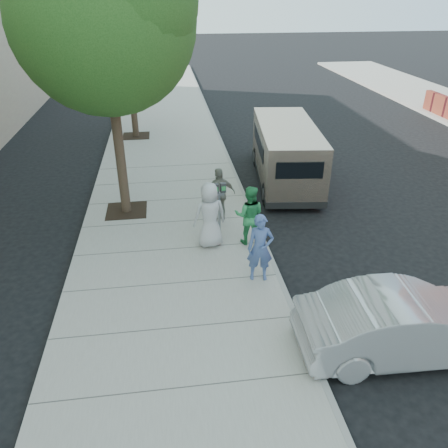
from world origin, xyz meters
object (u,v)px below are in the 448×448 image
at_px(tree_near, 105,14).
at_px(van, 286,152).
at_px(person_officer, 260,248).
at_px(sedan, 407,324).
at_px(person_gray_shirt, 210,215).
at_px(tree_far, 126,22).
at_px(person_green_shirt, 249,215).
at_px(parking_meter, 219,199).
at_px(person_striped_polo, 220,194).

xyz_separation_m(tree_near, van, (5.36, 1.92, -4.46)).
bearing_deg(person_officer, sedan, -40.48).
bearing_deg(van, sedan, -82.83).
relative_size(person_officer, person_gray_shirt, 0.93).
height_order(tree_far, sedan, tree_far).
height_order(tree_near, sedan, tree_near).
relative_size(tree_near, person_green_shirt, 4.69).
bearing_deg(person_officer, tree_far, 113.26).
xyz_separation_m(parking_meter, person_striped_polo, (0.15, 1.12, -0.38)).
bearing_deg(person_striped_polo, van, -143.72).
relative_size(van, person_striped_polo, 3.61).
relative_size(tree_far, sedan, 1.61).
distance_m(person_gray_shirt, person_striped_polo, 1.47).
height_order(tree_far, person_officer, tree_far).
bearing_deg(person_gray_shirt, person_officer, 108.48).
bearing_deg(van, person_green_shirt, -109.61).
relative_size(tree_far, person_officer, 4.00).
relative_size(person_green_shirt, person_striped_polo, 1.02).
distance_m(parking_meter, person_officer, 2.07).
bearing_deg(person_officer, person_gray_shirt, 128.18).
bearing_deg(tree_far, van, -46.66).
distance_m(tree_near, parking_meter, 5.34).
xyz_separation_m(parking_meter, sedan, (2.92, -4.43, -0.65)).
bearing_deg(person_striped_polo, tree_far, -82.91).
distance_m(tree_near, person_green_shirt, 6.11).
distance_m(tree_far, person_gray_shirt, 10.89).
height_order(tree_far, parking_meter, tree_far).
xyz_separation_m(tree_near, sedan, (5.45, -6.47, -4.88)).
bearing_deg(tree_far, tree_near, -90.00).
height_order(person_officer, person_striped_polo, person_officer).
relative_size(tree_far, person_striped_polo, 4.12).
bearing_deg(sedan, tree_far, 22.71).
xyz_separation_m(tree_far, person_gray_shirt, (2.25, -9.92, -3.86)).
bearing_deg(person_striped_polo, person_gray_shirt, 62.42).
relative_size(parking_meter, van, 0.28).
xyz_separation_m(tree_far, van, (5.36, -5.68, -3.80)).
height_order(sedan, person_gray_shirt, person_gray_shirt).
bearing_deg(person_green_shirt, tree_near, -20.72).
bearing_deg(person_officer, person_green_shirt, 95.59).
distance_m(person_officer, person_gray_shirt, 1.90).
bearing_deg(person_green_shirt, parking_meter, -6.99).
bearing_deg(sedan, parking_meter, 34.89).
relative_size(tree_far, person_gray_shirt, 3.73).
height_order(sedan, person_striped_polo, person_striped_polo).
xyz_separation_m(sedan, person_officer, (-2.24, 2.51, 0.30)).
relative_size(sedan, person_green_shirt, 2.52).
height_order(person_green_shirt, person_striped_polo, person_green_shirt).
xyz_separation_m(van, sedan, (0.09, -8.39, -0.42)).
bearing_deg(sedan, person_green_shirt, 29.32).
height_order(tree_far, van, tree_far).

